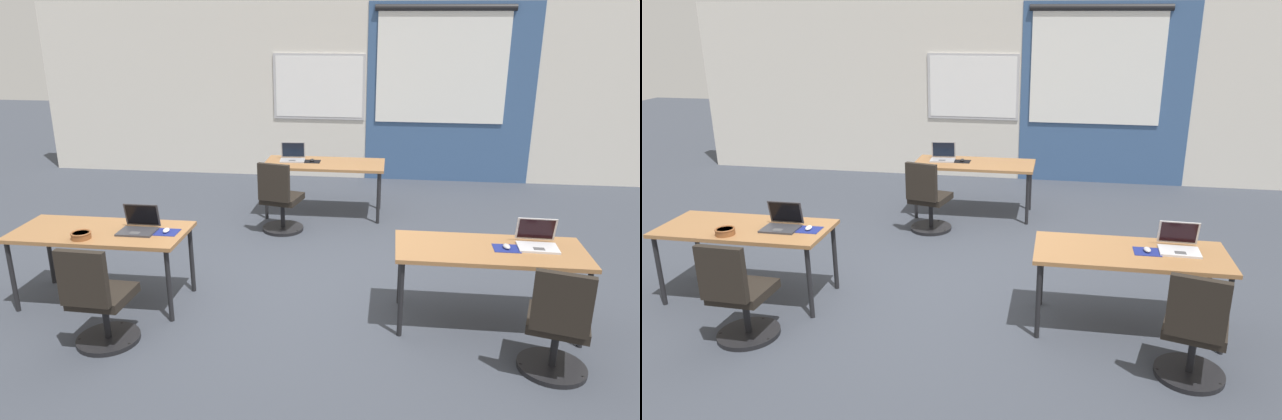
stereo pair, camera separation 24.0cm
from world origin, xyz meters
The scene contains 18 objects.
ground_plane centered at (0.00, 0.00, 0.00)m, with size 24.00×24.00×0.00m.
back_wall_assembly centered at (0.05, 4.20, 1.41)m, with size 10.00×0.27×2.80m.
desk_near_left centered at (-1.75, -0.60, 0.66)m, with size 1.60×0.70×0.72m.
desk_near_right centered at (1.75, -0.60, 0.66)m, with size 1.60×0.70×0.72m.
desk_far_center centered at (0.00, 2.20, 0.66)m, with size 1.60×0.70×0.72m.
laptop_near_left_inner centered at (-1.39, -0.57, 0.77)m, with size 0.33×0.28×0.23m.
mousepad_near_left_inner centered at (-1.13, -0.58, 0.72)m, with size 0.22×0.19×0.00m.
mouse_near_left_inner centered at (-1.13, -0.58, 0.74)m, with size 0.07×0.10×0.03m.
chair_near_left_inner centered at (-1.42, -1.36, 0.38)m, with size 0.52×0.55×0.92m.
laptop_near_right_end centered at (2.15, -0.51, 0.77)m, with size 0.34×0.30×0.23m.
mousepad_near_right_end centered at (1.89, -0.59, 0.72)m, with size 0.22×0.19×0.00m.
mouse_near_right_end centered at (1.89, -0.59, 0.74)m, with size 0.07×0.11×0.03m.
chair_near_right_end centered at (2.16, -1.33, 0.38)m, with size 0.54×0.59×0.92m.
laptop_far_left centered at (-0.44, 2.29, 0.77)m, with size 0.35×0.29×0.24m.
mousepad_far_left centered at (-0.17, 2.24, 0.72)m, with size 0.22×0.19×0.00m.
mouse_far_left centered at (-0.17, 2.24, 0.74)m, with size 0.06×0.10×0.03m.
chair_far_left centered at (-0.46, 1.44, 0.38)m, with size 0.52×0.58×0.92m.
snack_bowl centered at (-1.82, -0.82, 0.76)m, with size 0.18×0.18×0.06m.
Camera 2 is at (1.12, -5.29, 2.61)m, focal length 32.69 mm.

